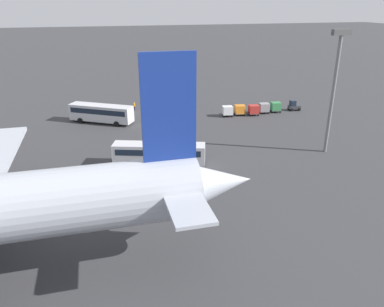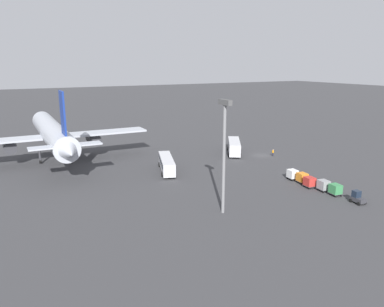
# 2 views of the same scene
# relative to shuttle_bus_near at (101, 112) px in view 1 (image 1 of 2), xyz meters

# --- Properties ---
(ground_plane) EXTENTS (600.00, 600.00, 0.00)m
(ground_plane) POSITION_rel_shuttle_bus_near_xyz_m (-5.01, -4.80, -2.02)
(ground_plane) COLOR #38383A
(shuttle_bus_near) EXTENTS (11.69, 8.83, 3.38)m
(shuttle_bus_near) POSITION_rel_shuttle_bus_near_xyz_m (0.00, 0.00, 0.00)
(shuttle_bus_near) COLOR silver
(shuttle_bus_near) RESTS_ON ground
(shuttle_bus_far) EXTENTS (12.74, 6.51, 3.08)m
(shuttle_bus_far) POSITION_rel_shuttle_bus_near_xyz_m (-6.58, 22.24, -0.16)
(shuttle_bus_far) COLOR silver
(shuttle_bus_far) RESTS_ON ground
(baggage_tug) EXTENTS (2.49, 1.79, 2.10)m
(baggage_tug) POSITION_rel_shuttle_bus_near_xyz_m (-39.06, 2.07, -1.07)
(baggage_tug) COLOR #333338
(baggage_tug) RESTS_ON ground
(worker_person) EXTENTS (0.38, 0.38, 1.74)m
(worker_person) POSITION_rel_shuttle_bus_near_xyz_m (-7.03, -6.99, -1.15)
(worker_person) COLOR #1E1E2D
(worker_person) RESTS_ON ground
(cargo_cart_green) EXTENTS (2.20, 1.93, 2.06)m
(cargo_cart_green) POSITION_rel_shuttle_bus_near_xyz_m (-34.74, 2.39, -0.82)
(cargo_cart_green) COLOR #38383D
(cargo_cart_green) RESTS_ON ground
(cargo_cart_grey) EXTENTS (2.20, 1.93, 2.06)m
(cargo_cart_grey) POSITION_rel_shuttle_bus_near_xyz_m (-32.09, 2.44, -0.82)
(cargo_cart_grey) COLOR #38383D
(cargo_cart_grey) RESTS_ON ground
(cargo_cart_red) EXTENTS (2.20, 1.93, 2.06)m
(cargo_cart_red) POSITION_rel_shuttle_bus_near_xyz_m (-29.44, 3.25, -0.82)
(cargo_cart_red) COLOR #38383D
(cargo_cart_red) RESTS_ON ground
(cargo_cart_orange) EXTENTS (2.20, 1.93, 2.06)m
(cargo_cart_orange) POSITION_rel_shuttle_bus_near_xyz_m (-26.79, 2.51, -0.82)
(cargo_cart_orange) COLOR #38383D
(cargo_cart_orange) RESTS_ON ground
(cargo_cart_white) EXTENTS (2.20, 1.93, 2.06)m
(cargo_cart_white) POSITION_rel_shuttle_bus_near_xyz_m (-24.14, 2.53, -0.82)
(cargo_cart_white) COLOR #38383D
(cargo_cart_white) RESTS_ON ground
(light_pole) EXTENTS (2.80, 0.70, 17.69)m
(light_pole) POSITION_rel_shuttle_bus_near_xyz_m (-31.73, 24.11, 8.82)
(light_pole) COLOR slate
(light_pole) RESTS_ON ground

